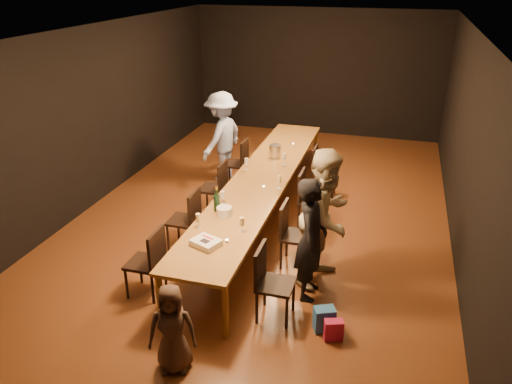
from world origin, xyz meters
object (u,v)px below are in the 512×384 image
(chair_right_0, at_px, (276,284))
(chair_left_1, at_px, (183,220))
(chair_right_3, at_px, (325,173))
(champagne_bottle, at_px, (217,199))
(chair_right_2, at_px, (313,200))
(ice_bucket, at_px, (275,151))
(plate_stack, at_px, (224,211))
(woman_tan, at_px, (326,217))
(man_blue, at_px, (222,137))
(chair_right_1, at_px, (297,235))
(birthday_cake, at_px, (206,243))
(woman_birthday, at_px, (311,239))
(chair_left_0, at_px, (145,262))
(child, at_px, (172,329))
(chair_left_3, at_px, (235,163))
(chair_left_2, at_px, (212,188))
(table, at_px, (261,180))

(chair_right_0, bearing_deg, chair_left_1, -125.22)
(chair_right_3, xyz_separation_m, champagne_bottle, (-1.11, -2.53, 0.47))
(chair_right_0, xyz_separation_m, chair_right_2, (0.00, 2.40, 0.00))
(chair_right_0, relative_size, ice_bucket, 4.07)
(chair_right_0, distance_m, plate_stack, 1.42)
(woman_tan, height_order, man_blue, woman_tan)
(chair_right_2, bearing_deg, chair_right_1, -0.00)
(chair_right_3, bearing_deg, chair_left_1, -35.31)
(woman_tan, height_order, plate_stack, woman_tan)
(chair_right_0, xyz_separation_m, plate_stack, (-0.97, 0.98, 0.34))
(birthday_cake, distance_m, champagne_bottle, 0.95)
(chair_right_0, xyz_separation_m, champagne_bottle, (-1.11, 1.07, 0.47))
(woman_birthday, distance_m, man_blue, 4.07)
(chair_right_3, height_order, chair_left_1, same)
(chair_left_1, bearing_deg, chair_right_1, -90.00)
(chair_right_1, relative_size, birthday_cake, 2.30)
(chair_left_0, xyz_separation_m, child, (0.90, -1.11, 0.04))
(chair_right_2, bearing_deg, man_blue, -125.81)
(chair_left_3, bearing_deg, plate_stack, -164.52)
(chair_right_1, distance_m, ice_bucket, 2.38)
(woman_birthday, height_order, plate_stack, woman_birthday)
(chair_right_2, height_order, chair_left_3, same)
(woman_birthday, bearing_deg, chair_right_0, 148.92)
(chair_left_3, distance_m, plate_stack, 2.74)
(chair_left_0, xyz_separation_m, champagne_bottle, (0.59, 1.07, 0.47))
(chair_right_1, distance_m, chair_right_2, 1.20)
(chair_right_3, relative_size, ice_bucket, 4.07)
(chair_right_0, relative_size, woman_tan, 0.51)
(man_blue, relative_size, plate_stack, 8.15)
(chair_left_2, distance_m, man_blue, 1.58)
(man_blue, height_order, child, man_blue)
(chair_right_2, relative_size, champagne_bottle, 2.53)
(table, height_order, chair_left_2, chair_left_2)
(chair_left_3, distance_m, champagne_bottle, 2.64)
(chair_right_1, xyz_separation_m, chair_left_2, (-1.70, 1.20, 0.00))
(woman_birthday, distance_m, champagne_bottle, 1.51)
(chair_right_3, distance_m, woman_tan, 2.68)
(table, bearing_deg, chair_right_0, -70.50)
(chair_right_0, xyz_separation_m, chair_left_2, (-1.70, 2.40, 0.00))
(champagne_bottle, bearing_deg, child, -81.85)
(chair_right_3, bearing_deg, man_blue, -97.83)
(table, distance_m, chair_left_2, 0.88)
(man_blue, xyz_separation_m, plate_stack, (1.08, -2.91, -0.06))
(chair_right_1, distance_m, man_blue, 3.40)
(chair_right_2, xyz_separation_m, chair_left_2, (-1.70, 0.00, 0.00))
(chair_right_3, bearing_deg, chair_right_0, -0.00)
(woman_birthday, distance_m, birthday_cake, 1.29)
(birthday_cake, bearing_deg, chair_left_1, 148.24)
(chair_left_3, relative_size, plate_stack, 4.38)
(woman_tan, relative_size, man_blue, 1.06)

